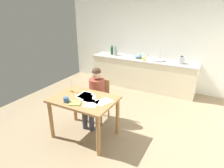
% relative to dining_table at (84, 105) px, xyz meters
% --- Properties ---
extents(ground_plane, '(5.20, 5.20, 0.04)m').
position_rel_dining_table_xyz_m(ground_plane, '(0.11, 0.55, -0.67)').
color(ground_plane, '#937F60').
extents(wall_back, '(5.20, 0.12, 2.60)m').
position_rel_dining_table_xyz_m(wall_back, '(0.11, 3.15, 0.65)').
color(wall_back, silver).
rests_on(wall_back, ground).
extents(kitchen_counter, '(3.11, 0.64, 0.90)m').
position_rel_dining_table_xyz_m(kitchen_counter, '(0.11, 2.79, -0.20)').
color(kitchen_counter, beige).
rests_on(kitchen_counter, ground).
extents(dining_table, '(1.14, 0.81, 0.78)m').
position_rel_dining_table_xyz_m(dining_table, '(0.00, 0.00, 0.00)').
color(dining_table, '#9E7042').
rests_on(dining_table, ground).
extents(chair_at_table, '(0.42, 0.42, 0.89)m').
position_rel_dining_table_xyz_m(chair_at_table, '(-0.08, 0.65, -0.15)').
color(chair_at_table, '#9E7042').
rests_on(chair_at_table, ground).
extents(person_seated, '(0.33, 0.60, 1.19)m').
position_rel_dining_table_xyz_m(person_seated, '(-0.08, 0.50, 0.03)').
color(person_seated, brown).
rests_on(person_seated, ground).
extents(coffee_mug, '(0.12, 0.09, 0.09)m').
position_rel_dining_table_xyz_m(coffee_mug, '(-0.17, -0.26, 0.17)').
color(coffee_mug, '#33598C').
rests_on(coffee_mug, dining_table).
extents(candlestick, '(0.06, 0.06, 0.28)m').
position_rel_dining_table_xyz_m(candlestick, '(-0.37, 0.12, 0.21)').
color(candlestick, gold).
rests_on(candlestick, dining_table).
extents(book_magazine, '(0.25, 0.25, 0.02)m').
position_rel_dining_table_xyz_m(book_magazine, '(-0.01, -0.23, 0.14)').
color(book_magazine, '#87AB4D').
rests_on(book_magazine, dining_table).
extents(paper_letter, '(0.32, 0.36, 0.00)m').
position_rel_dining_table_xyz_m(paper_letter, '(0.03, 0.04, 0.13)').
color(paper_letter, white).
rests_on(paper_letter, dining_table).
extents(paper_bill, '(0.22, 0.30, 0.00)m').
position_rel_dining_table_xyz_m(paper_bill, '(-0.08, 0.13, 0.13)').
color(paper_bill, white).
rests_on(paper_bill, dining_table).
extents(paper_envelope, '(0.30, 0.35, 0.00)m').
position_rel_dining_table_xyz_m(paper_envelope, '(0.38, 0.06, 0.13)').
color(paper_envelope, white).
rests_on(paper_envelope, dining_table).
extents(paper_receipt, '(0.28, 0.34, 0.00)m').
position_rel_dining_table_xyz_m(paper_receipt, '(0.23, -0.09, 0.13)').
color(paper_receipt, white).
rests_on(paper_receipt, dining_table).
extents(paper_notice, '(0.23, 0.31, 0.00)m').
position_rel_dining_table_xyz_m(paper_notice, '(-0.05, 0.11, 0.13)').
color(paper_notice, white).
rests_on(paper_notice, dining_table).
extents(paper_flyer, '(0.33, 0.36, 0.00)m').
position_rel_dining_table_xyz_m(paper_flyer, '(0.10, 0.03, 0.13)').
color(paper_flyer, white).
rests_on(paper_flyer, dining_table).
extents(sink_unit, '(0.36, 0.36, 0.24)m').
position_rel_dining_table_xyz_m(sink_unit, '(0.57, 2.79, 0.27)').
color(sink_unit, '#B2B7BC').
rests_on(sink_unit, kitchen_counter).
extents(bottle_oil, '(0.08, 0.08, 0.30)m').
position_rel_dining_table_xyz_m(bottle_oil, '(-0.97, 2.87, 0.37)').
color(bottle_oil, '#194C23').
rests_on(bottle_oil, kitchen_counter).
extents(bottle_vinegar, '(0.07, 0.07, 0.29)m').
position_rel_dining_table_xyz_m(bottle_vinegar, '(-0.85, 2.87, 0.37)').
color(bottle_vinegar, '#8C999E').
rests_on(bottle_vinegar, kitchen_counter).
extents(bottle_wine_red, '(0.07, 0.07, 0.25)m').
position_rel_dining_table_xyz_m(bottle_wine_red, '(-0.79, 2.79, 0.36)').
color(bottle_wine_red, '#8C999E').
rests_on(bottle_wine_red, kitchen_counter).
extents(mixing_bowl, '(0.22, 0.22, 0.10)m').
position_rel_dining_table_xyz_m(mixing_bowl, '(-0.05, 2.81, 0.30)').
color(mixing_bowl, '#668C99').
rests_on(mixing_bowl, kitchen_counter).
extents(stovetop_kettle, '(0.18, 0.18, 0.22)m').
position_rel_dining_table_xyz_m(stovetop_kettle, '(1.18, 2.79, 0.35)').
color(stovetop_kettle, '#B7BABF').
rests_on(stovetop_kettle, kitchen_counter).
extents(wine_glass_near_sink, '(0.07, 0.07, 0.15)m').
position_rel_dining_table_xyz_m(wine_glass_near_sink, '(0.17, 2.94, 0.36)').
color(wine_glass_near_sink, silver).
rests_on(wine_glass_near_sink, kitchen_counter).
extents(wine_glass_by_kettle, '(0.07, 0.07, 0.15)m').
position_rel_dining_table_xyz_m(wine_glass_by_kettle, '(0.07, 2.94, 0.36)').
color(wine_glass_by_kettle, silver).
rests_on(wine_glass_by_kettle, kitchen_counter).
extents(wine_glass_back_left, '(0.07, 0.07, 0.15)m').
position_rel_dining_table_xyz_m(wine_glass_back_left, '(-0.07, 2.94, 0.36)').
color(wine_glass_back_left, silver).
rests_on(wine_glass_back_left, kitchen_counter).
extents(teacup_on_counter, '(0.11, 0.07, 0.09)m').
position_rel_dining_table_xyz_m(teacup_on_counter, '(0.19, 2.64, 0.29)').
color(teacup_on_counter, '#F2CC4C').
rests_on(teacup_on_counter, kitchen_counter).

